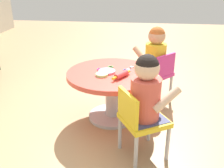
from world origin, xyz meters
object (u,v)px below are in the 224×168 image
Objects in this scene: child_chair_right at (157,74)px; seated_child_left at (146,90)px; craft_table at (112,85)px; craft_scissors at (128,69)px; rolling_pin at (121,75)px; child_chair_left at (140,120)px; seated_child_right at (155,52)px.

seated_child_left is at bearing 172.41° from child_chair_right.
craft_table is 0.21m from craft_scissors.
child_chair_right is at bearing -40.76° from craft_scissors.
craft_table is 3.95× the size of rolling_pin.
child_chair_left is (-0.52, -0.26, -0.03)m from craft_table.
rolling_pin is (0.40, 0.17, 0.18)m from child_chair_left.
craft_table is at bearing 26.87° from child_chair_left.
craft_scissors is (-0.33, 0.28, 0.16)m from child_chair_right.
seated_child_right is at bearing -35.47° from craft_scissors.
seated_child_right is at bearing -7.52° from child_chair_left.
child_chair_right is 0.65m from rolling_pin.
rolling_pin is (0.38, 0.21, -0.05)m from seated_child_left.
seated_child_right reaches higher than rolling_pin.
seated_child_left is at bearing -164.79° from craft_scissors.
rolling_pin is 0.21m from craft_scissors.
seated_child_right is (0.03, 0.03, 0.23)m from child_chair_right.
child_chair_right is 0.23m from seated_child_right.
seated_child_left is at bearing -149.23° from craft_table.
craft_scissors is (-0.35, 0.25, -0.07)m from seated_child_right.
craft_scissors is at bearing 15.21° from seated_child_left.
craft_table is 0.62m from seated_child_left.
craft_scissors reaches higher than craft_table.
rolling_pin is 1.44× the size of craft_scissors.
seated_child_right is 0.63m from rolling_pin.
craft_scissors is at bearing 144.53° from seated_child_right.
craft_table is 1.59× the size of seated_child_right.
child_chair_left is 0.64m from craft_scissors.
seated_child_left is 2.49× the size of rolling_pin.
child_chair_left is 0.94m from child_chair_right.
child_chair_left is at bearing 170.50° from child_chair_right.
seated_child_right is at bearing -5.60° from seated_child_left.
child_chair_left and child_chair_right have the same top height.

